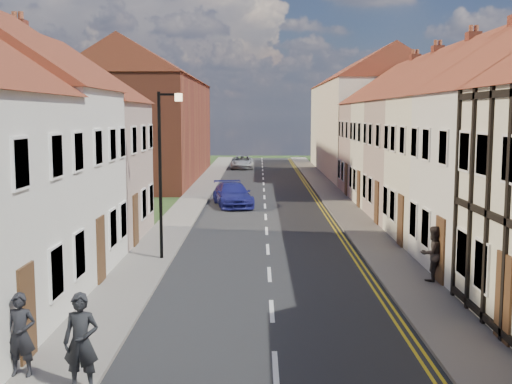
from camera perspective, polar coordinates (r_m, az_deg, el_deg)
road at (r=33.32m, az=0.87°, el=-2.25°), size 7.00×90.00×0.02m
pavement_left at (r=33.55m, az=-6.67°, el=-2.14°), size 1.80×90.00×0.12m
pavement_right at (r=33.64m, az=8.39°, el=-2.15°), size 1.80×90.00×0.12m
cottage_r_cream_mid at (r=28.11m, az=20.42°, el=4.77°), size 8.30×5.20×9.00m
cottage_r_pink at (r=33.23m, az=17.22°, el=5.15°), size 8.30×6.00×9.00m
cottage_r_white_far at (r=38.43m, az=14.88°, el=5.44°), size 8.30×5.20×9.00m
cottage_r_cream_far at (r=43.67m, az=13.10°, el=5.64°), size 8.30×6.00×9.00m
cottage_l_pink at (r=28.21m, az=-18.29°, el=4.64°), size 8.30×6.30×8.80m
block_right_far at (r=58.69m, az=9.80°, el=6.80°), size 8.30×24.20×10.50m
block_left_far at (r=53.64m, az=-9.40°, el=6.81°), size 8.30×24.20×10.50m
lamppost at (r=23.22m, az=-8.32°, el=2.44°), size 0.88×0.15×6.00m
car_far at (r=37.21m, az=-2.08°, el=-0.24°), size 2.79×4.97×1.36m
car_distant at (r=62.87m, az=-1.23°, el=2.67°), size 2.23×4.70×1.30m
pedestrian_left at (r=12.82m, az=-15.28°, el=-12.75°), size 0.72×0.50×1.88m
pedestrian_right at (r=20.88m, az=15.46°, el=-5.30°), size 1.01×0.89×1.74m
pedestrian_left_b at (r=13.89m, az=-20.19°, el=-11.81°), size 0.63×0.43×1.69m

